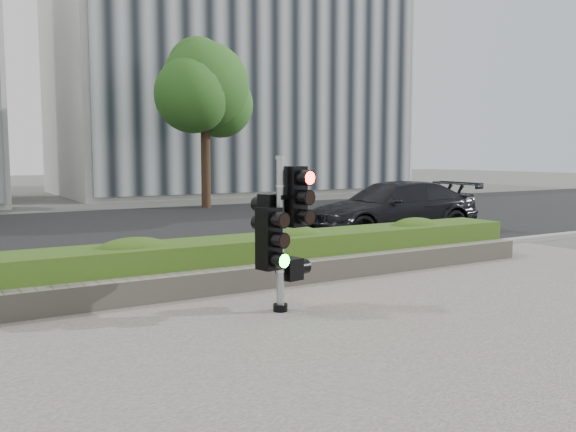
% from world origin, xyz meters
% --- Properties ---
extents(ground, '(120.00, 120.00, 0.00)m').
position_xyz_m(ground, '(0.00, 0.00, 0.00)').
color(ground, '#51514C').
rests_on(ground, ground).
extents(sidewalk, '(16.00, 11.00, 0.03)m').
position_xyz_m(sidewalk, '(0.00, -2.50, 0.01)').
color(sidewalk, '#9E9389').
rests_on(sidewalk, ground).
extents(road, '(60.00, 13.00, 0.02)m').
position_xyz_m(road, '(0.00, 10.00, 0.01)').
color(road, black).
rests_on(road, ground).
extents(curb, '(60.00, 0.25, 0.12)m').
position_xyz_m(curb, '(0.00, 3.15, 0.06)').
color(curb, gray).
rests_on(curb, ground).
extents(stone_wall, '(12.00, 0.32, 0.34)m').
position_xyz_m(stone_wall, '(0.00, 1.90, 0.20)').
color(stone_wall, gray).
rests_on(stone_wall, sidewalk).
extents(hedge, '(12.00, 1.00, 0.68)m').
position_xyz_m(hedge, '(0.00, 2.55, 0.37)').
color(hedge, olive).
rests_on(hedge, sidewalk).
extents(building_right, '(18.00, 10.00, 12.00)m').
position_xyz_m(building_right, '(11.00, 25.00, 6.00)').
color(building_right, '#B7B7B2').
rests_on(building_right, ground).
extents(tree_right, '(4.10, 3.58, 6.53)m').
position_xyz_m(tree_right, '(5.48, 15.55, 4.48)').
color(tree_right, black).
rests_on(tree_right, ground).
extents(traffic_signal, '(0.72, 0.58, 1.98)m').
position_xyz_m(traffic_signal, '(0.11, 0.59, 1.13)').
color(traffic_signal, black).
rests_on(traffic_signal, sidewalk).
extents(car_dark, '(4.72, 2.08, 1.35)m').
position_xyz_m(car_dark, '(6.24, 5.59, 0.69)').
color(car_dark, black).
rests_on(car_dark, road).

